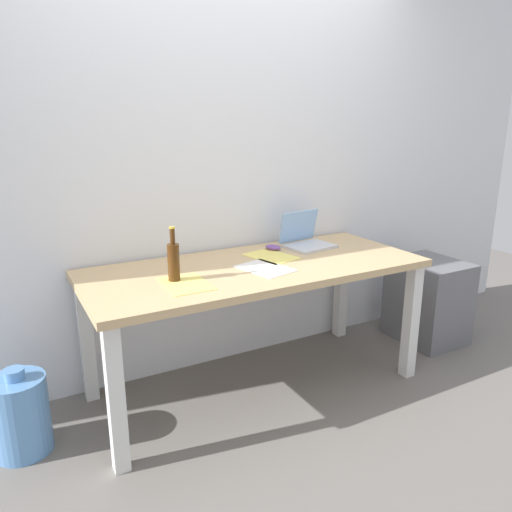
% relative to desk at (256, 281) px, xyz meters
% --- Properties ---
extents(ground_plane, '(8.00, 8.00, 0.00)m').
position_rel_desk_xyz_m(ground_plane, '(0.00, 0.00, -0.65)').
color(ground_plane, slate).
extents(back_wall, '(5.20, 0.08, 2.60)m').
position_rel_desk_xyz_m(back_wall, '(0.00, 0.45, 0.65)').
color(back_wall, white).
rests_on(back_wall, ground).
extents(desk, '(1.86, 0.78, 0.74)m').
position_rel_desk_xyz_m(desk, '(0.00, 0.00, 0.00)').
color(desk, tan).
rests_on(desk, ground).
extents(laptop_right, '(0.31, 0.28, 0.22)m').
position_rel_desk_xyz_m(laptop_right, '(0.46, 0.19, 0.14)').
color(laptop_right, silver).
rests_on(laptop_right, desk).
extents(beer_bottle, '(0.06, 0.06, 0.27)m').
position_rel_desk_xyz_m(beer_bottle, '(-0.48, -0.04, 0.20)').
color(beer_bottle, '#47280F').
rests_on(beer_bottle, desk).
extents(computer_mouse, '(0.10, 0.12, 0.03)m').
position_rel_desk_xyz_m(computer_mouse, '(0.24, 0.22, 0.11)').
color(computer_mouse, '#724799').
rests_on(computer_mouse, desk).
extents(paper_sheet_near_back, '(0.27, 0.33, 0.00)m').
position_rel_desk_xyz_m(paper_sheet_near_back, '(0.16, 0.10, 0.09)').
color(paper_sheet_near_back, '#F4E06B').
rests_on(paper_sheet_near_back, desk).
extents(paper_sheet_center, '(0.28, 0.34, 0.00)m').
position_rel_desk_xyz_m(paper_sheet_center, '(0.01, -0.08, 0.09)').
color(paper_sheet_center, white).
rests_on(paper_sheet_center, desk).
extents(paper_sheet_front_left, '(0.22, 0.30, 0.00)m').
position_rel_desk_xyz_m(paper_sheet_front_left, '(-0.46, -0.12, 0.09)').
color(paper_sheet_front_left, '#F4E06B').
rests_on(paper_sheet_front_left, desk).
extents(water_cooler_jug, '(0.26, 0.26, 0.43)m').
position_rel_desk_xyz_m(water_cooler_jug, '(-1.24, 0.02, -0.46)').
color(water_cooler_jug, '#598CC6').
rests_on(water_cooler_jug, ground).
extents(filing_cabinet, '(0.40, 0.48, 0.57)m').
position_rel_desk_xyz_m(filing_cabinet, '(1.37, -0.01, -0.37)').
color(filing_cabinet, slate).
rests_on(filing_cabinet, ground).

